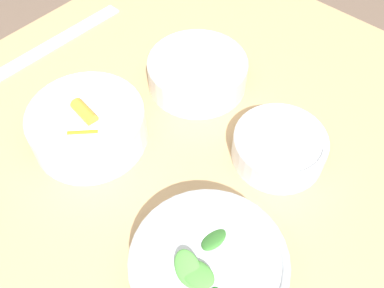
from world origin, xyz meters
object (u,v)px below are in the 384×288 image
bowl_greens (208,268)px  bowl_cookies (279,146)px  bowl_carrots (88,125)px  bowl_beans_hotdog (197,73)px  ruler (56,42)px

bowl_greens → bowl_cookies: 0.22m
bowl_carrots → bowl_beans_hotdog: bearing=-11.8°
bowl_greens → bowl_cookies: bowl_greens is taller
bowl_carrots → bowl_greens: 0.29m
bowl_greens → ruler: 0.54m
bowl_beans_hotdog → bowl_cookies: (-0.04, -0.19, -0.00)m
bowl_carrots → bowl_greens: size_ratio=0.94×
bowl_carrots → bowl_cookies: bowl_carrots is taller
bowl_cookies → ruler: 0.47m
bowl_beans_hotdog → bowl_cookies: bearing=-101.0°
bowl_cookies → ruler: bowl_cookies is taller
bowl_carrots → ruler: bearing=65.2°
bowl_beans_hotdog → bowl_cookies: bowl_beans_hotdog is taller
ruler → bowl_carrots: bearing=-114.8°
bowl_carrots → bowl_cookies: (0.17, -0.24, -0.01)m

